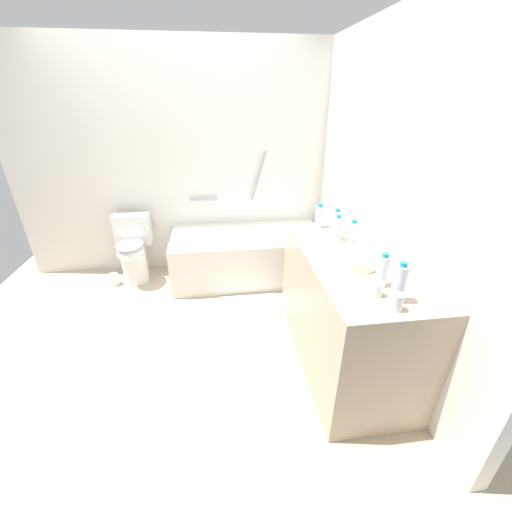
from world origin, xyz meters
TOP-DOWN VIEW (x-y plane):
  - ground_plane at (0.00, 0.00)m, footprint 4.12×4.12m
  - wall_back_tiled at (0.00, 1.33)m, footprint 3.52×0.10m
  - wall_right_mirror at (1.61, 0.00)m, footprint 0.10×2.96m
  - bathtub at (0.66, 0.90)m, footprint 1.62×0.76m
  - toilet at (-0.58, 1.00)m, footprint 0.38×0.47m
  - vanity_counter at (1.24, -0.44)m, footprint 0.64×1.38m
  - sink_basin at (1.21, -0.51)m, footprint 0.32×0.32m
  - sink_faucet at (1.40, -0.51)m, footprint 0.14×0.15m
  - water_bottle_0 at (1.27, -0.31)m, footprint 0.07×0.07m
  - water_bottle_1 at (1.27, -0.01)m, footprint 0.07×0.07m
  - water_bottle_2 at (1.20, -0.21)m, footprint 0.07×0.07m
  - water_bottle_3 at (1.18, 0.14)m, footprint 0.07×0.07m
  - water_bottle_4 at (1.25, -0.80)m, footprint 0.07×0.07m
  - water_bottle_5 at (1.26, -0.96)m, footprint 0.07×0.07m
  - drinking_glass_0 at (1.26, -0.14)m, footprint 0.07×0.07m
  - drinking_glass_1 at (1.22, -1.03)m, footprint 0.06×0.06m
  - drinking_glass_2 at (1.18, -0.89)m, footprint 0.07×0.07m
  - bath_mat at (0.62, 0.31)m, footprint 0.58×0.35m
  - toilet_paper_roll at (-0.82, 0.90)m, footprint 0.11×0.11m

SIDE VIEW (x-z plane):
  - ground_plane at x=0.00m, z-range 0.00..0.00m
  - bath_mat at x=0.62m, z-range 0.00..0.01m
  - toilet_paper_roll at x=-0.82m, z-range 0.00..0.12m
  - bathtub at x=0.66m, z-range -0.38..0.94m
  - toilet at x=-0.58m, z-range -0.01..0.72m
  - vanity_counter at x=1.24m, z-range 0.00..0.87m
  - sink_faucet at x=1.40m, z-range 0.87..0.94m
  - sink_basin at x=1.21m, z-range 0.87..0.94m
  - drinking_glass_2 at x=1.18m, z-range 0.87..0.95m
  - drinking_glass_0 at x=1.26m, z-range 0.87..0.96m
  - drinking_glass_1 at x=1.22m, z-range 0.87..0.96m
  - water_bottle_3 at x=1.18m, z-range 0.87..1.06m
  - water_bottle_1 at x=1.27m, z-range 0.87..1.07m
  - water_bottle_4 at x=1.25m, z-range 0.87..1.07m
  - water_bottle_0 at x=1.27m, z-range 0.86..1.08m
  - water_bottle_2 at x=1.20m, z-range 0.86..1.09m
  - water_bottle_5 at x=1.26m, z-range 0.86..1.09m
  - wall_back_tiled at x=0.00m, z-range 0.00..2.38m
  - wall_right_mirror at x=1.61m, z-range 0.00..2.38m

